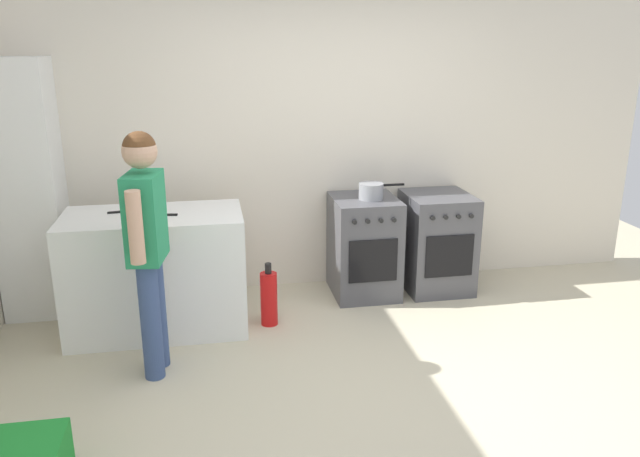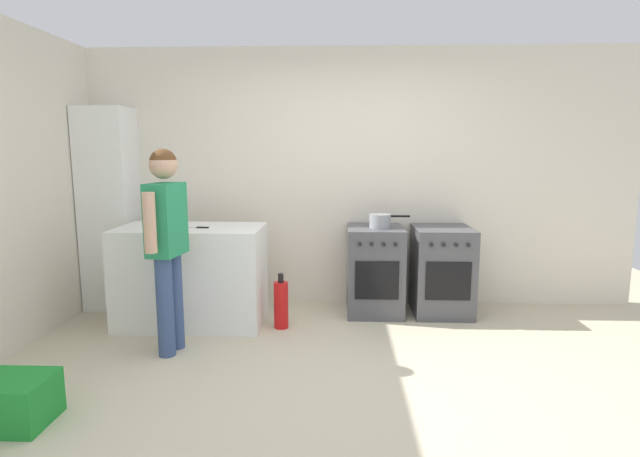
% 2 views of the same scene
% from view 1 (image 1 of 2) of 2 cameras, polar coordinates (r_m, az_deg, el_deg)
% --- Properties ---
extents(ground_plane, '(8.00, 8.00, 0.00)m').
position_cam_1_polar(ground_plane, '(4.05, 4.64, -14.75)').
color(ground_plane, beige).
extents(back_wall, '(6.00, 0.10, 2.60)m').
position_cam_1_polar(back_wall, '(5.41, -0.37, 8.21)').
color(back_wall, silver).
rests_on(back_wall, ground).
extents(counter_unit, '(1.30, 0.70, 0.90)m').
position_cam_1_polar(counter_unit, '(4.84, -14.73, -3.87)').
color(counter_unit, white).
rests_on(counter_unit, ground).
extents(oven_left, '(0.54, 0.62, 0.85)m').
position_cam_1_polar(oven_left, '(5.34, 4.05, -1.63)').
color(oven_left, '#4C4C51').
rests_on(oven_left, ground).
extents(oven_right, '(0.55, 0.62, 0.85)m').
position_cam_1_polar(oven_right, '(5.53, 10.61, -1.21)').
color(oven_right, '#4C4C51').
rests_on(oven_right, ground).
extents(pot, '(0.38, 0.20, 0.13)m').
position_cam_1_polar(pot, '(5.18, 4.72, 3.43)').
color(pot, gray).
rests_on(pot, oven_left).
extents(knife_carving, '(0.33, 0.08, 0.01)m').
position_cam_1_polar(knife_carving, '(4.65, -14.73, 1.20)').
color(knife_carving, silver).
rests_on(knife_carving, counter_unit).
extents(knife_utility, '(0.25, 0.07, 0.01)m').
position_cam_1_polar(knife_utility, '(4.81, -17.53, 1.47)').
color(knife_utility, silver).
rests_on(knife_utility, counter_unit).
extents(person, '(0.25, 0.56, 1.60)m').
position_cam_1_polar(person, '(4.04, -15.57, -0.58)').
color(person, '#384C7A').
rests_on(person, ground).
extents(fire_extinguisher, '(0.13, 0.13, 0.50)m').
position_cam_1_polar(fire_extinguisher, '(4.83, -4.69, -6.36)').
color(fire_extinguisher, red).
rests_on(fire_extinguisher, ground).
extents(larder_cabinet, '(0.48, 0.44, 2.00)m').
position_cam_1_polar(larder_cabinet, '(5.30, -25.13, 3.11)').
color(larder_cabinet, white).
rests_on(larder_cabinet, ground).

